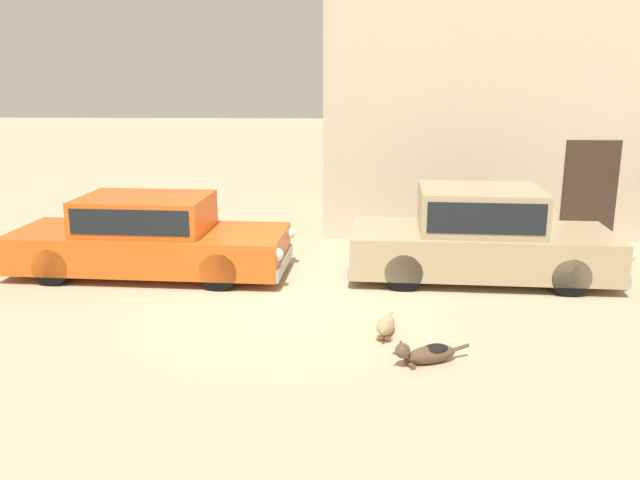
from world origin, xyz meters
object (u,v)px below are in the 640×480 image
parked_sedan_nearest (149,236)px  stray_dog_tan (427,353)px  parked_sedan_second (480,235)px  stray_dog_spotted (386,326)px

parked_sedan_nearest → stray_dog_tan: (4.42, -3.51, -0.54)m
stray_dog_tan → parked_sedan_second: bearing=-130.5°
parked_sedan_second → stray_dog_tan: 3.77m
parked_sedan_nearest → parked_sedan_second: parked_sedan_second is taller
parked_sedan_nearest → stray_dog_spotted: (3.97, -2.65, -0.54)m
parked_sedan_second → parked_sedan_nearest: bearing=-176.9°
stray_dog_spotted → stray_dog_tan: same height
parked_sedan_nearest → stray_dog_tan: 5.67m
parked_sedan_nearest → stray_dog_tan: bearing=-35.6°
stray_dog_spotted → stray_dog_tan: bearing=38.3°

